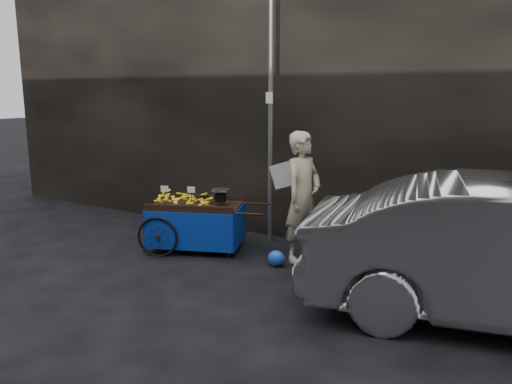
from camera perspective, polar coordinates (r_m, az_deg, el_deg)
The scene contains 6 objects.
ground at distance 7.65m, azimuth -5.16°, elevation -7.70°, with size 80.00×80.00×0.00m, color black.
building_wall at distance 9.28m, azimuth 6.20°, elevation 11.37°, with size 13.50×2.00×5.00m.
street_pole at distance 8.18m, azimuth 1.69°, elevation 7.97°, with size 0.12×0.10×4.00m.
banana_cart at distance 8.03m, azimuth -7.17°, elevation -1.95°, with size 2.13×1.50×1.06m.
vendor at distance 7.39m, azimuth 5.38°, elevation -0.55°, with size 0.81×0.78×1.94m.
plastic_bag at distance 7.31m, azimuth 2.34°, elevation -7.59°, with size 0.26×0.21×0.23m, color blue.
Camera 1 is at (4.25, -5.84, 2.50)m, focal length 35.00 mm.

